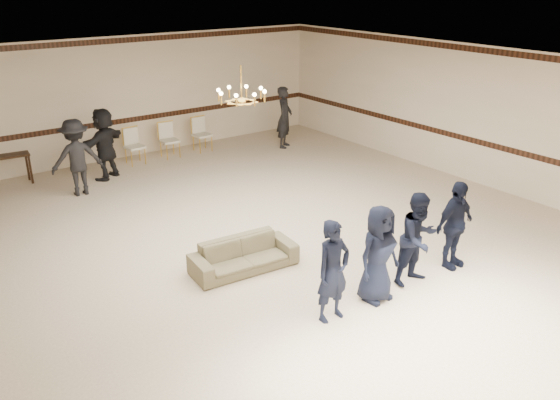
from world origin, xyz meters
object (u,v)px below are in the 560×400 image
at_px(banquet_chair_right, 202,135).
at_px(console_table, 11,170).
at_px(boy_c, 418,239).
at_px(adult_right, 285,117).
at_px(adult_left, 77,157).
at_px(chandelier, 241,84).
at_px(adult_mid, 105,144).
at_px(boy_a, 333,271).
at_px(boy_d, 455,225).
at_px(banquet_chair_mid, 170,140).
at_px(boy_b, 378,254).
at_px(banquet_chair_left, 135,147).
at_px(settee, 244,255).

height_order(banquet_chair_right, console_table, banquet_chair_right).
height_order(boy_c, adult_right, adult_right).
xyz_separation_m(adult_left, banquet_chair_right, (3.89, 1.33, -0.40)).
xyz_separation_m(chandelier, adult_mid, (-1.02, 4.60, -2.01)).
distance_m(boy_a, boy_d, 2.70).
xyz_separation_m(chandelier, console_table, (-3.02, 5.43, -2.50)).
distance_m(boy_d, banquet_chair_mid, 8.59).
height_order(boy_a, console_table, boy_a).
relative_size(adult_mid, banquet_chair_mid, 1.85).
distance_m(boy_b, boy_c, 0.90).
distance_m(boy_a, banquet_chair_right, 8.91).
relative_size(chandelier, boy_d, 0.61).
bearing_deg(boy_c, banquet_chair_left, 98.09).
height_order(boy_b, boy_d, same).
relative_size(adult_right, banquet_chair_right, 1.85).
distance_m(boy_c, adult_mid, 8.19).
bearing_deg(boy_b, boy_a, 176.27).
xyz_separation_m(boy_c, boy_d, (0.90, 0.00, 0.00)).
bearing_deg(boy_c, adult_left, 113.37).
xyz_separation_m(boy_c, console_table, (-4.21, 8.72, -0.40)).
xyz_separation_m(boy_d, adult_mid, (-3.10, 7.88, 0.10)).
height_order(boy_a, banquet_chair_right, boy_a).
height_order(boy_d, console_table, boy_d).
relative_size(adult_right, banquet_chair_mid, 1.85).
bearing_deg(console_table, adult_left, -49.04).
bearing_deg(boy_b, boy_c, -3.73).
relative_size(banquet_chair_left, banquet_chair_mid, 1.00).
bearing_deg(boy_d, chandelier, 120.37).
bearing_deg(banquet_chair_mid, boy_c, -85.47).
bearing_deg(banquet_chair_left, adult_right, -19.22).
bearing_deg(banquet_chair_left, boy_b, -93.00).
relative_size(adult_left, console_table, 1.95).
bearing_deg(adult_mid, console_table, -55.05).
distance_m(boy_d, banquet_chair_right, 8.52).
bearing_deg(adult_left, boy_b, 112.22).
bearing_deg(boy_b, banquet_chair_right, 75.04).
bearing_deg(banquet_chair_right, banquet_chair_mid, 177.50).
xyz_separation_m(boy_d, adult_left, (-4.00, 7.18, 0.10)).
distance_m(settee, adult_right, 7.40).
bearing_deg(banquet_chair_mid, boy_b, -91.52).
relative_size(adult_mid, adult_right, 1.00).
relative_size(boy_a, settee, 0.85).
bearing_deg(boy_d, banquet_chair_left, 101.85).
relative_size(settee, adult_right, 1.04).
height_order(chandelier, boy_b, chandelier).
xyz_separation_m(boy_b, adult_mid, (-1.30, 7.88, 0.10)).
xyz_separation_m(chandelier, settee, (-0.84, -1.28, -2.61)).
bearing_deg(boy_a, adult_right, 57.45).
height_order(boy_c, banquet_chair_mid, boy_c).
height_order(banquet_chair_mid, banquet_chair_right, same).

